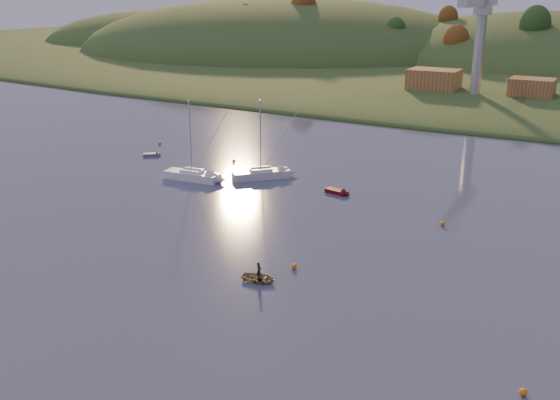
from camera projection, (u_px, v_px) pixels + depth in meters
The scene contains 20 objects.
far_shore at pixel (538, 60), 228.14m from camera, with size 620.00×220.00×1.50m, color #324B1E.
shore_slope at pixel (504, 81), 174.44m from camera, with size 640.00×150.00×7.00m, color #324B1E.
hill_left_far at pixel (168, 45), 290.11m from camera, with size 120.00×100.00×32.00m, color #324B1E.
hill_left at pixel (284, 55), 245.18m from camera, with size 170.00×140.00×44.00m, color #324B1E.
hillside_trees at pixel (516, 74), 190.96m from camera, with size 280.00×50.00×32.00m, color #204E1C, non-canonical shape.
wharf at pixel (490, 101), 136.22m from camera, with size 42.00×16.00×2.40m, color slate.
shed_west at pixel (434, 80), 141.94m from camera, with size 11.00×8.00×4.80m, color brown.
shed_east at pixel (532, 88), 133.13m from camera, with size 9.00×7.00×4.00m, color brown.
dock_crane at pixel (480, 26), 129.54m from camera, with size 3.20×28.00×20.30m.
sailboat_near at pixel (261, 173), 84.11m from camera, with size 7.04×7.09×10.66m.
sailboat_far at pixel (192, 175), 83.43m from camera, with size 7.88×3.03×10.68m.
canoe at pixel (259, 278), 54.30m from camera, with size 2.19×3.07×0.64m, color #988253.
paddler at pixel (259, 273), 54.16m from camera, with size 0.56×0.37×1.54m, color black.
red_tender at pixel (341, 193), 77.50m from camera, with size 3.60×1.85×1.17m.
grey_dinghy at pixel (155, 155), 95.67m from camera, with size 2.84×2.50×1.04m.
buoy_0 at pixel (523, 392), 38.99m from camera, with size 0.50×0.50×0.50m, color orange.
buoy_1 at pixel (442, 224), 67.21m from camera, with size 0.50×0.50×0.50m, color orange.
buoy_2 at pixel (160, 143), 102.73m from camera, with size 0.50×0.50×0.50m, color orange.
buoy_3 at pixel (234, 161), 91.91m from camera, with size 0.50×0.50×0.50m, color orange.
buoy_4 at pixel (294, 266), 56.77m from camera, with size 0.50×0.50×0.50m, color orange.
Camera 1 is at (31.66, -19.07, 24.09)m, focal length 40.00 mm.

